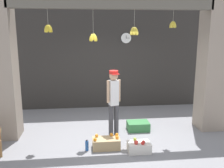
% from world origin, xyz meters
% --- Properties ---
extents(ground_plane, '(60.00, 60.00, 0.00)m').
position_xyz_m(ground_plane, '(0.00, 0.00, 0.00)').
color(ground_plane, gray).
extents(shop_back_wall, '(6.50, 0.12, 3.23)m').
position_xyz_m(shop_back_wall, '(0.00, 2.47, 1.61)').
color(shop_back_wall, '#2D2B28').
rests_on(shop_back_wall, ground_plane).
extents(shop_pillar_left, '(0.70, 0.60, 3.23)m').
position_xyz_m(shop_pillar_left, '(-2.60, 0.30, 1.61)').
color(shop_pillar_left, gray).
rests_on(shop_pillar_left, ground_plane).
extents(shop_pillar_right, '(0.70, 0.60, 3.23)m').
position_xyz_m(shop_pillar_right, '(2.60, 0.30, 1.61)').
color(shop_pillar_right, gray).
rests_on(shop_pillar_right, ground_plane).
extents(storefront_awning, '(4.60, 0.28, 0.96)m').
position_xyz_m(storefront_awning, '(-0.01, 0.12, 3.07)').
color(storefront_awning, '#5B564C').
extents(shopkeeper, '(0.33, 0.29, 1.62)m').
position_xyz_m(shopkeeper, '(-0.00, 0.01, 0.95)').
color(shopkeeper, '#424247').
rests_on(shopkeeper, ground_plane).
extents(fruit_crate_oranges, '(0.59, 0.33, 0.29)m').
position_xyz_m(fruit_crate_oranges, '(-0.23, -0.61, 0.12)').
color(fruit_crate_oranges, tan).
rests_on(fruit_crate_oranges, ground_plane).
extents(fruit_crate_apples, '(0.47, 0.33, 0.28)m').
position_xyz_m(fruit_crate_apples, '(0.44, -0.85, 0.11)').
color(fruit_crate_apples, silver).
rests_on(fruit_crate_apples, ground_plane).
extents(produce_box_green, '(0.55, 0.40, 0.22)m').
position_xyz_m(produce_box_green, '(0.67, 0.33, 0.11)').
color(produce_box_green, '#387A42').
rests_on(produce_box_green, ground_plane).
extents(water_bottle, '(0.07, 0.07, 0.24)m').
position_xyz_m(water_bottle, '(-0.66, -0.66, 0.11)').
color(water_bottle, '#2D60AD').
rests_on(water_bottle, ground_plane).
extents(wall_clock, '(0.35, 0.03, 0.35)m').
position_xyz_m(wall_clock, '(0.68, 2.39, 2.29)').
color(wall_clock, black).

